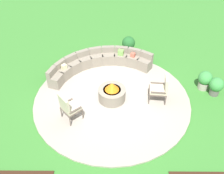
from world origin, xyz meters
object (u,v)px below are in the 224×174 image
at_px(curved_stone_bench, 99,63).
at_px(potted_plant_1, 216,86).
at_px(lounge_chair_front_left, 69,107).
at_px(potted_plant_0, 128,45).
at_px(fire_pit, 112,93).
at_px(potted_plant_2, 205,80).
at_px(lounge_chair_front_right, 161,88).

height_order(curved_stone_bench, potted_plant_1, curved_stone_bench).
bearing_deg(potted_plant_1, lounge_chair_front_left, -165.53).
height_order(lounge_chair_front_left, potted_plant_0, lounge_chair_front_left).
distance_m(fire_pit, potted_plant_0, 3.14).
height_order(curved_stone_bench, lounge_chair_front_left, lounge_chair_front_left).
relative_size(fire_pit, potted_plant_1, 1.33).
relative_size(potted_plant_0, potted_plant_1, 1.14).
distance_m(fire_pit, potted_plant_2, 3.51).
distance_m(fire_pit, lounge_chair_front_right, 1.71).
distance_m(potted_plant_0, potted_plant_1, 4.08).
bearing_deg(curved_stone_bench, potted_plant_2, -15.57).
height_order(lounge_chair_front_right, potted_plant_1, lounge_chair_front_right).
height_order(fire_pit, potted_plant_0, potted_plant_0).
relative_size(curved_stone_bench, potted_plant_2, 5.38).
height_order(curved_stone_bench, potted_plant_2, curved_stone_bench).
bearing_deg(potted_plant_1, curved_stone_bench, 161.46).
xyz_separation_m(potted_plant_0, potted_plant_2, (2.73, -2.37, -0.04)).
distance_m(lounge_chair_front_right, potted_plant_1, 2.11).
xyz_separation_m(lounge_chair_front_left, potted_plant_2, (4.81, 1.66, -0.21)).
height_order(potted_plant_0, potted_plant_1, potted_plant_0).
bearing_deg(curved_stone_bench, lounge_chair_front_left, -106.49).
bearing_deg(potted_plant_0, lounge_chair_front_left, -117.28).
height_order(fire_pit, potted_plant_2, fire_pit).
bearing_deg(lounge_chair_front_left, potted_plant_0, 111.61).
distance_m(curved_stone_bench, potted_plant_2, 4.15).
relative_size(lounge_chair_front_right, potted_plant_2, 1.37).
distance_m(curved_stone_bench, lounge_chair_front_left, 2.90).
distance_m(curved_stone_bench, potted_plant_1, 4.55).
xyz_separation_m(lounge_chair_front_left, potted_plant_1, (5.13, 1.33, -0.22)).
bearing_deg(curved_stone_bench, fire_pit, -72.84).
height_order(lounge_chair_front_left, potted_plant_1, lounge_chair_front_left).
distance_m(lounge_chair_front_right, potted_plant_2, 1.90).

